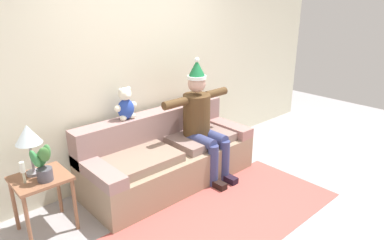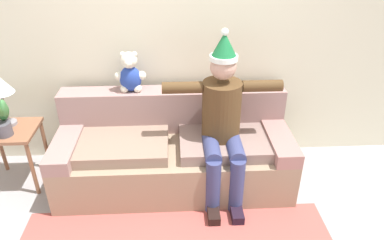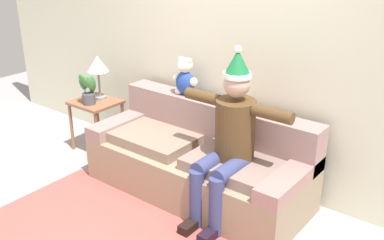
{
  "view_description": "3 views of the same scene",
  "coord_description": "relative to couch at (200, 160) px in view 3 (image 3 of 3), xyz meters",
  "views": [
    {
      "loc": [
        -2.37,
        -2.0,
        2.18
      ],
      "look_at": [
        0.2,
        0.81,
        0.81
      ],
      "focal_mm": 32.28,
      "sensor_mm": 36.0,
      "label": 1
    },
    {
      "loc": [
        0.02,
        -1.79,
        2.24
      ],
      "look_at": [
        0.16,
        0.8,
        0.78
      ],
      "focal_mm": 33.68,
      "sensor_mm": 36.0,
      "label": 2
    },
    {
      "loc": [
        2.28,
        -2.01,
        2.29
      ],
      "look_at": [
        0.04,
        0.86,
        0.81
      ],
      "focal_mm": 42.21,
      "sensor_mm": 36.0,
      "label": 3
    }
  ],
  "objects": [
    {
      "name": "teddy_bear",
      "position": [
        -0.38,
        0.26,
        0.68
      ],
      "size": [
        0.29,
        0.17,
        0.38
      ],
      "color": "#2743A2",
      "rests_on": "couch"
    },
    {
      "name": "table_lamp",
      "position": [
        -1.51,
        0.12,
        0.64
      ],
      "size": [
        0.24,
        0.24,
        0.5
      ],
      "color": "gray",
      "rests_on": "side_table"
    },
    {
      "name": "couch",
      "position": [
        0.0,
        0.0,
        0.0
      ],
      "size": [
        2.13,
        0.86,
        0.83
      ],
      "color": "gray",
      "rests_on": "ground_plane"
    },
    {
      "name": "candle_tall",
      "position": [
        -1.63,
        0.01,
        0.39
      ],
      "size": [
        0.04,
        0.04,
        0.21
      ],
      "color": "beige",
      "rests_on": "side_table"
    },
    {
      "name": "side_table",
      "position": [
        -1.49,
        0.03,
        0.16
      ],
      "size": [
        0.5,
        0.45,
        0.58
      ],
      "color": "#8F5B40",
      "rests_on": "ground_plane"
    },
    {
      "name": "potted_plant",
      "position": [
        -1.48,
        -0.07,
        0.44
      ],
      "size": [
        0.22,
        0.2,
        0.38
      ],
      "color": "#4F4C56",
      "rests_on": "side_table"
    },
    {
      "name": "person_seated",
      "position": [
        0.42,
        -0.17,
        0.43
      ],
      "size": [
        1.02,
        0.77,
        1.5
      ],
      "color": "#51381F",
      "rests_on": "ground_plane"
    },
    {
      "name": "back_wall",
      "position": [
        0.0,
        0.51,
        1.03
      ],
      "size": [
        7.0,
        0.1,
        2.7
      ],
      "primitive_type": "cube",
      "color": "beige",
      "rests_on": "ground_plane"
    }
  ]
}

